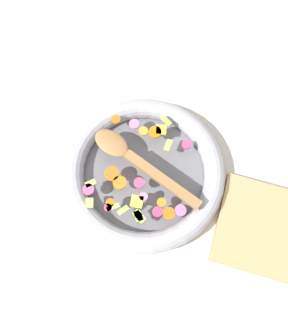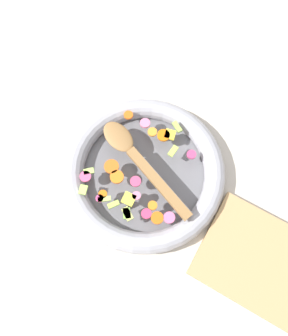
% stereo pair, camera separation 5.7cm
% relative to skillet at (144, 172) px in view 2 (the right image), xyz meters
% --- Properties ---
extents(ground_plane, '(4.00, 4.00, 0.00)m').
position_rel_skillet_xyz_m(ground_plane, '(0.00, 0.00, -0.02)').
color(ground_plane, beige).
extents(skillet, '(0.39, 0.39, 0.05)m').
position_rel_skillet_xyz_m(skillet, '(0.00, 0.00, 0.00)').
color(skillet, slate).
rests_on(skillet, ground_plane).
extents(chopped_vegetables, '(0.24, 0.27, 0.01)m').
position_rel_skillet_xyz_m(chopped_vegetables, '(0.01, 0.02, 0.03)').
color(chopped_vegetables, orange).
rests_on(chopped_vegetables, skillet).
extents(wooden_spoon, '(0.29, 0.14, 0.01)m').
position_rel_skillet_xyz_m(wooden_spoon, '(0.02, -0.01, 0.04)').
color(wooden_spoon, olive).
rests_on(wooden_spoon, chopped_vegetables).
extents(cutting_board, '(0.25, 0.21, 0.02)m').
position_rel_skillet_xyz_m(cutting_board, '(-0.32, 0.05, -0.01)').
color(cutting_board, tan).
rests_on(cutting_board, ground_plane).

